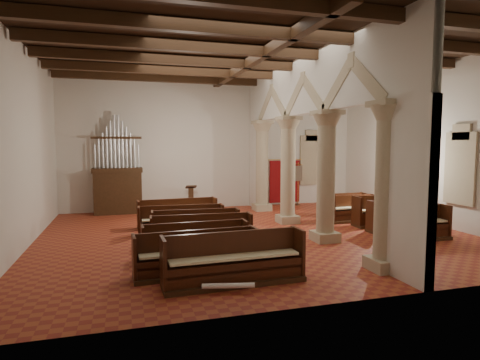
% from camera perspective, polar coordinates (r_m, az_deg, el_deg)
% --- Properties ---
extents(floor, '(14.00, 14.00, 0.00)m').
position_cam_1_polar(floor, '(13.68, 2.22, -7.71)').
color(floor, '#9B4022').
rests_on(floor, ground).
extents(ceiling, '(14.00, 14.00, 0.00)m').
position_cam_1_polar(ceiling, '(13.65, 2.31, 17.65)').
color(ceiling, black).
rests_on(ceiling, wall_back).
extents(wall_back, '(14.00, 0.02, 6.00)m').
position_cam_1_polar(wall_back, '(19.12, -3.45, 5.05)').
color(wall_back, silver).
rests_on(wall_back, floor).
extents(wall_front, '(14.00, 0.02, 6.00)m').
position_cam_1_polar(wall_front, '(7.87, 16.25, 4.51)').
color(wall_front, silver).
rests_on(wall_front, floor).
extents(wall_left, '(0.02, 12.00, 6.00)m').
position_cam_1_polar(wall_left, '(12.95, -28.68, 4.30)').
color(wall_left, silver).
rests_on(wall_left, floor).
extents(wall_right, '(0.02, 12.00, 6.00)m').
position_cam_1_polar(wall_right, '(16.90, 25.48, 4.52)').
color(wall_right, silver).
rests_on(wall_right, floor).
extents(ceiling_beams, '(13.80, 11.80, 0.30)m').
position_cam_1_polar(ceiling_beams, '(13.61, 2.31, 16.91)').
color(ceiling_beams, '#392112').
rests_on(ceiling_beams, wall_back).
extents(arcade, '(0.90, 11.90, 6.00)m').
position_cam_1_polar(arcade, '(14.01, 9.33, 7.21)').
color(arcade, tan).
rests_on(arcade, floor).
extents(window_right_a, '(0.03, 1.00, 2.20)m').
position_cam_1_polar(window_right_a, '(15.82, 28.91, 1.45)').
color(window_right_a, '#316F5B').
rests_on(window_right_a, wall_right).
extents(window_right_b, '(0.03, 1.00, 2.20)m').
position_cam_1_polar(window_right_b, '(18.85, 20.29, 2.30)').
color(window_right_b, '#316F5B').
rests_on(window_right_b, wall_right).
extents(window_back, '(1.00, 0.03, 2.20)m').
position_cam_1_polar(window_back, '(20.80, 10.15, 2.80)').
color(window_back, '#316F5B').
rests_on(window_back, wall_back).
extents(pipe_organ, '(2.10, 0.85, 4.40)m').
position_cam_1_polar(pipe_organ, '(18.23, -17.00, -0.31)').
color(pipe_organ, '#392112').
rests_on(pipe_organ, floor).
extents(lectern, '(0.48, 0.48, 1.17)m').
position_cam_1_polar(lectern, '(18.55, -6.98, -2.78)').
color(lectern, '#321E10').
rests_on(lectern, floor).
extents(dossal_curtain, '(1.80, 0.07, 2.17)m').
position_cam_1_polar(dossal_curtain, '(20.20, 6.36, -0.17)').
color(dossal_curtain, maroon).
rests_on(dossal_curtain, floor).
extents(processional_banner, '(0.47, 0.60, 2.11)m').
position_cam_1_polar(processional_banner, '(20.06, 8.25, -1.39)').
color(processional_banner, '#392112').
rests_on(processional_banner, floor).
extents(hymnal_box_a, '(0.27, 0.22, 0.27)m').
position_cam_1_polar(hymnal_box_a, '(9.19, 3.50, -12.74)').
color(hymnal_box_a, '#163C9B').
rests_on(hymnal_box_a, floor).
extents(hymnal_box_b, '(0.40, 0.36, 0.34)m').
position_cam_1_polar(hymnal_box_b, '(10.92, 2.06, -9.63)').
color(hymnal_box_b, navy).
rests_on(hymnal_box_b, floor).
extents(hymnal_box_c, '(0.32, 0.27, 0.30)m').
position_cam_1_polar(hymnal_box_c, '(13.15, -4.55, -7.13)').
color(hymnal_box_c, navy).
rests_on(hymnal_box_c, floor).
extents(tube_heater_a, '(1.08, 0.35, 0.11)m').
position_cam_1_polar(tube_heater_a, '(8.50, -1.68, -14.80)').
color(tube_heater_a, silver).
rests_on(tube_heater_a, floor).
extents(tube_heater_b, '(0.99, 0.33, 0.10)m').
position_cam_1_polar(tube_heater_b, '(9.75, -10.44, -12.22)').
color(tube_heater_b, silver).
rests_on(tube_heater_b, floor).
extents(nave_pew_0, '(3.17, 0.86, 1.13)m').
position_cam_1_polar(nave_pew_0, '(8.97, -0.82, -12.27)').
color(nave_pew_0, '#392112').
rests_on(nave_pew_0, floor).
extents(nave_pew_1, '(2.96, 0.83, 1.03)m').
position_cam_1_polar(nave_pew_1, '(9.61, -6.11, -11.29)').
color(nave_pew_1, '#392112').
rests_on(nave_pew_1, floor).
extents(nave_pew_2, '(2.82, 0.69, 0.97)m').
position_cam_1_polar(nave_pew_2, '(10.86, -6.31, -9.45)').
color(nave_pew_2, '#392112').
rests_on(nave_pew_2, floor).
extents(nave_pew_3, '(3.03, 0.83, 0.97)m').
position_cam_1_polar(nave_pew_3, '(12.00, -5.46, -8.02)').
color(nave_pew_3, '#392112').
rests_on(nave_pew_3, floor).
extents(nave_pew_4, '(2.81, 0.82, 0.96)m').
position_cam_1_polar(nave_pew_4, '(12.92, -6.29, -7.08)').
color(nave_pew_4, '#392112').
rests_on(nave_pew_4, floor).
extents(nave_pew_5, '(2.89, 0.80, 0.97)m').
position_cam_1_polar(nave_pew_5, '(13.80, -8.32, -6.30)').
color(nave_pew_5, '#392112').
rests_on(nave_pew_5, floor).
extents(nave_pew_6, '(2.91, 0.85, 1.03)m').
position_cam_1_polar(nave_pew_6, '(14.96, -8.84, -5.32)').
color(nave_pew_6, '#392112').
rests_on(nave_pew_6, floor).
extents(aisle_pew_0, '(2.24, 0.85, 1.09)m').
position_cam_1_polar(aisle_pew_0, '(14.06, 23.68, -6.29)').
color(aisle_pew_0, '#392112').
rests_on(aisle_pew_0, floor).
extents(aisle_pew_1, '(2.11, 0.75, 1.11)m').
position_cam_1_polar(aisle_pew_1, '(15.02, 21.49, -5.45)').
color(aisle_pew_1, '#392112').
rests_on(aisle_pew_1, floor).
extents(aisle_pew_2, '(2.02, 0.85, 1.13)m').
position_cam_1_polar(aisle_pew_2, '(15.80, 19.28, -4.83)').
color(aisle_pew_2, '#392112').
rests_on(aisle_pew_2, floor).
extents(aisle_pew_3, '(2.07, 0.77, 1.03)m').
position_cam_1_polar(aisle_pew_3, '(16.41, 15.73, -4.49)').
color(aisle_pew_3, '#392112').
rests_on(aisle_pew_3, floor).
extents(aisle_pew_4, '(1.65, 0.66, 0.98)m').
position_cam_1_polar(aisle_pew_4, '(17.33, 15.06, -4.00)').
color(aisle_pew_4, '#392112').
rests_on(aisle_pew_4, floor).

